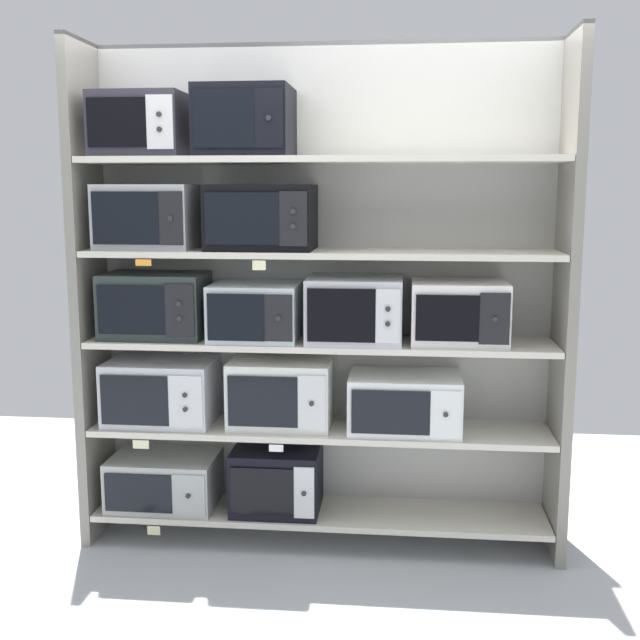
# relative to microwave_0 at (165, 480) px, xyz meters

# --- Properties ---
(back_panel) EXTENTS (2.50, 0.04, 2.52)m
(back_panel) POSITION_rel_microwave_0_xyz_m (0.82, 0.23, 0.96)
(back_panel) COLOR #B2B2AD
(back_panel) RESTS_ON ground
(upright_left) EXTENTS (0.05, 0.41, 2.52)m
(upright_left) POSITION_rel_microwave_0_xyz_m (-0.36, 0.00, 0.96)
(upright_left) COLOR gray
(upright_left) RESTS_ON ground
(upright_right) EXTENTS (0.05, 0.41, 2.52)m
(upright_right) POSITION_rel_microwave_0_xyz_m (1.99, 0.00, 0.96)
(upright_right) COLOR gray
(upright_right) RESTS_ON ground
(shelf_0) EXTENTS (2.30, 0.41, 0.03)m
(shelf_0) POSITION_rel_microwave_0_xyz_m (0.82, 0.00, -0.15)
(shelf_0) COLOR beige
(shelf_0) RESTS_ON ground
(microwave_0) EXTENTS (0.54, 0.40, 0.26)m
(microwave_0) POSITION_rel_microwave_0_xyz_m (0.00, 0.00, 0.00)
(microwave_0) COLOR #A1A5A2
(microwave_0) RESTS_ON shelf_0
(microwave_1) EXTENTS (0.44, 0.38, 0.33)m
(microwave_1) POSITION_rel_microwave_0_xyz_m (0.59, 0.00, 0.03)
(microwave_1) COLOR black
(microwave_1) RESTS_ON shelf_0
(price_tag_0) EXTENTS (0.07, 0.00, 0.05)m
(price_tag_0) POSITION_rel_microwave_0_xyz_m (-0.00, -0.20, -0.19)
(price_tag_0) COLOR beige
(shelf_1) EXTENTS (2.30, 0.41, 0.03)m
(shelf_1) POSITION_rel_microwave_0_xyz_m (0.82, 0.00, 0.30)
(shelf_1) COLOR beige
(microwave_2) EXTENTS (0.54, 0.39, 0.32)m
(microwave_2) POSITION_rel_microwave_0_xyz_m (-0.00, -0.00, 0.48)
(microwave_2) COLOR #B9B9C2
(microwave_2) RESTS_ON shelf_1
(microwave_3) EXTENTS (0.51, 0.36, 0.34)m
(microwave_3) POSITION_rel_microwave_0_xyz_m (0.62, 0.00, 0.48)
(microwave_3) COLOR silver
(microwave_3) RESTS_ON shelf_1
(microwave_4) EXTENTS (0.55, 0.40, 0.28)m
(microwave_4) POSITION_rel_microwave_0_xyz_m (1.24, -0.00, 0.45)
(microwave_4) COLOR silver
(microwave_4) RESTS_ON shelf_1
(price_tag_1) EXTENTS (0.08, 0.00, 0.04)m
(price_tag_1) POSITION_rel_microwave_0_xyz_m (-0.05, -0.20, 0.26)
(price_tag_1) COLOR beige
(price_tag_2) EXTENTS (0.07, 0.00, 0.03)m
(price_tag_2) POSITION_rel_microwave_0_xyz_m (0.62, -0.20, 0.26)
(price_tag_2) COLOR white
(shelf_2) EXTENTS (2.30, 0.41, 0.03)m
(shelf_2) POSITION_rel_microwave_0_xyz_m (0.82, 0.00, 0.75)
(shelf_2) COLOR beige
(microwave_5) EXTENTS (0.51, 0.36, 0.32)m
(microwave_5) POSITION_rel_microwave_0_xyz_m (-0.02, 0.00, 0.92)
(microwave_5) COLOR #283130
(microwave_5) RESTS_ON shelf_2
(microwave_6) EXTENTS (0.43, 0.41, 0.28)m
(microwave_6) POSITION_rel_microwave_0_xyz_m (0.50, -0.00, 0.90)
(microwave_6) COLOR #B1BDC1
(microwave_6) RESTS_ON shelf_2
(microwave_7) EXTENTS (0.46, 0.42, 0.32)m
(microwave_7) POSITION_rel_microwave_0_xyz_m (0.99, -0.00, 0.92)
(microwave_7) COLOR #B2B3BA
(microwave_7) RESTS_ON shelf_2
(microwave_8) EXTENTS (0.46, 0.38, 0.30)m
(microwave_8) POSITION_rel_microwave_0_xyz_m (1.49, 0.00, 0.91)
(microwave_8) COLOR silver
(microwave_8) RESTS_ON shelf_2
(shelf_3) EXTENTS (2.30, 0.41, 0.03)m
(shelf_3) POSITION_rel_microwave_0_xyz_m (0.82, 0.00, 1.19)
(shelf_3) COLOR beige
(microwave_9) EXTENTS (0.47, 0.38, 0.32)m
(microwave_9) POSITION_rel_microwave_0_xyz_m (-0.04, -0.00, 1.37)
(microwave_9) COLOR #9EA1A4
(microwave_9) RESTS_ON shelf_3
(microwave_10) EXTENTS (0.51, 0.39, 0.32)m
(microwave_10) POSITION_rel_microwave_0_xyz_m (0.53, -0.00, 1.37)
(microwave_10) COLOR black
(microwave_10) RESTS_ON shelf_3
(price_tag_3) EXTENTS (0.08, 0.00, 0.03)m
(price_tag_3) POSITION_rel_microwave_0_xyz_m (-0.00, -0.20, 1.16)
(price_tag_3) COLOR orange
(price_tag_4) EXTENTS (0.06, 0.00, 0.05)m
(price_tag_4) POSITION_rel_microwave_0_xyz_m (0.55, -0.20, 1.15)
(price_tag_4) COLOR beige
(shelf_4) EXTENTS (2.30, 0.41, 0.03)m
(shelf_4) POSITION_rel_microwave_0_xyz_m (0.82, 0.00, 1.64)
(shelf_4) COLOR beige
(microwave_11) EXTENTS (0.44, 0.39, 0.31)m
(microwave_11) POSITION_rel_microwave_0_xyz_m (-0.05, 0.00, 1.81)
(microwave_11) COLOR #2C2934
(microwave_11) RESTS_ON shelf_4
(microwave_12) EXTENTS (0.45, 0.42, 0.33)m
(microwave_12) POSITION_rel_microwave_0_xyz_m (0.46, -0.00, 1.82)
(microwave_12) COLOR black
(microwave_12) RESTS_ON shelf_4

